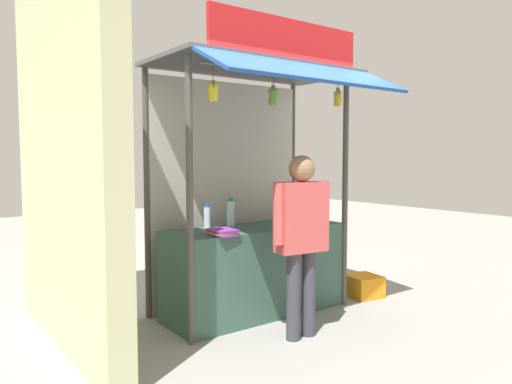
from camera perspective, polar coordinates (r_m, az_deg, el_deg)
ground_plane at (r=5.06m, az=0.00°, el=-13.96°), size 20.00×20.00×0.00m
stall_counter at (r=4.94m, az=0.00°, el=-9.14°), size 1.86×0.65×0.88m
stall_structure at (r=4.94m, az=-1.08°, el=5.56°), size 2.06×1.58×2.80m
water_bottle_far_right at (r=5.50m, az=5.45°, el=-1.83°), size 0.08×0.08×0.27m
water_bottle_front_left at (r=4.79m, az=-5.75°, el=-2.95°), size 0.07×0.07×0.23m
water_bottle_rear_center at (r=4.90m, az=-2.98°, el=-2.48°), size 0.08×0.08×0.29m
magazine_stack_far_left at (r=4.35m, az=-3.99°, el=-4.73°), size 0.24×0.25×0.06m
magazine_stack_mid_left at (r=5.12m, az=5.24°, el=-3.27°), size 0.25×0.33×0.08m
banana_bunch_inner_right at (r=4.43m, az=2.02°, el=11.12°), size 0.10×0.10×0.29m
banana_bunch_rightmost at (r=4.06m, az=-5.01°, el=11.61°), size 0.10×0.10×0.30m
banana_bunch_leftmost at (r=4.99m, az=9.55°, el=10.76°), size 0.10×0.10×0.25m
vendor_person at (r=4.21m, az=5.34°, el=-4.33°), size 0.60×0.24×1.59m
plastic_crate at (r=5.71m, az=12.50°, el=-10.71°), size 0.40×0.40×0.24m
neighbour_wall at (r=4.30m, az=-21.56°, el=4.78°), size 0.20×2.40×3.29m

